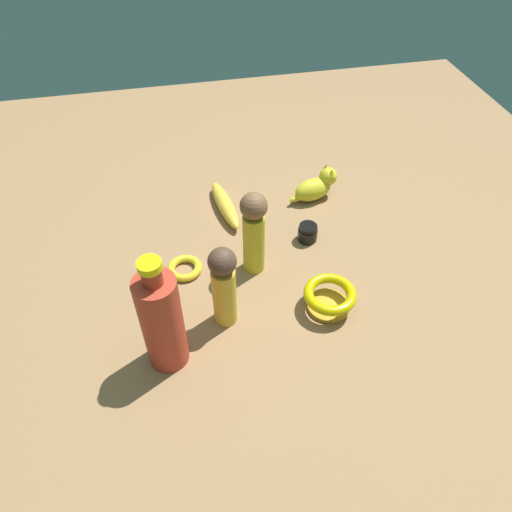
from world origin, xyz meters
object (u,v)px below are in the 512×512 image
at_px(bangle, 185,268).
at_px(cat_figurine, 317,186).
at_px(person_figure_child, 255,230).
at_px(bowl, 329,297).
at_px(banana, 225,205).
at_px(bottle_tall, 162,321).
at_px(nail_polish_jar, 308,233).
at_px(person_figure_adult, 224,285).

relative_size(bangle, cat_figurine, 0.58).
relative_size(person_figure_child, bowl, 1.89).
bearing_deg(bowl, banana, -66.05).
bearing_deg(bowl, bangle, -30.61).
distance_m(bottle_tall, person_figure_child, 0.30).
bearing_deg(nail_polish_jar, bottle_tall, 36.87).
relative_size(bottle_tall, bowl, 2.38).
distance_m(bottle_tall, cat_figurine, 0.61).
height_order(person_figure_child, nail_polish_jar, person_figure_child).
height_order(bowl, cat_figurine, cat_figurine).
xyz_separation_m(bangle, banana, (-0.13, -0.20, 0.01)).
bearing_deg(cat_figurine, bowl, 77.01).
distance_m(person_figure_adult, person_figure_child, 0.16).
bearing_deg(cat_figurine, person_figure_child, 46.10).
xyz_separation_m(bottle_tall, nail_polish_jar, (-0.36, -0.27, -0.09)).
bearing_deg(person_figure_child, person_figure_adult, 55.51).
bearing_deg(bangle, bowl, 149.39).
xyz_separation_m(person_figure_child, cat_figurine, (-0.21, -0.22, -0.08)).
bearing_deg(person_figure_child, nail_polish_jar, -155.47).
distance_m(person_figure_child, cat_figurine, 0.32).
distance_m(person_figure_adult, bowl, 0.23).
distance_m(nail_polish_jar, cat_figurine, 0.17).
bearing_deg(bowl, cat_figurine, -102.99).
xyz_separation_m(person_figure_child, bowl, (-0.13, 0.15, -0.08)).
bearing_deg(person_figure_child, bangle, -7.46).
relative_size(person_figure_child, bangle, 2.65).
relative_size(person_figure_child, cat_figurine, 1.53).
bearing_deg(nail_polish_jar, person_figure_child, 24.53).
bearing_deg(bottle_tall, bowl, -171.03).
relative_size(person_figure_adult, cat_figurine, 1.43).
bearing_deg(bottle_tall, person_figure_child, -136.59).
bearing_deg(nail_polish_jar, bowl, 85.61).
xyz_separation_m(nail_polish_jar, bangle, (0.31, 0.04, -0.01)).
bearing_deg(banana, nail_polish_jar, -138.50).
bearing_deg(bowl, nail_polish_jar, -94.39).
distance_m(bangle, banana, 0.23).
distance_m(person_figure_adult, nail_polish_jar, 0.32).
xyz_separation_m(bangle, cat_figurine, (-0.38, -0.20, 0.03)).
relative_size(nail_polish_jar, bangle, 0.60).
distance_m(person_figure_child, nail_polish_jar, 0.18).
height_order(nail_polish_jar, bangle, nail_polish_jar).
height_order(bottle_tall, nail_polish_jar, bottle_tall).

